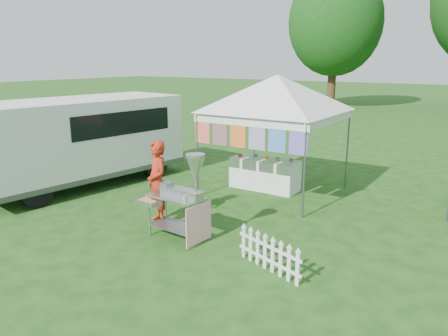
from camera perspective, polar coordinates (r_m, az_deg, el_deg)
The scene contains 8 objects.
ground at distance 8.73m, azimuth -4.11°, elevation -8.66°, with size 120.00×120.00×0.00m, color #174413.
canopy_main at distance 11.03m, azimuth 6.97°, elevation 11.98°, with size 4.24×4.24×3.45m.
tree_left at distance 32.37m, azimuth 14.32°, elevation 18.01°, with size 6.40×6.40×9.53m.
donut_cart at distance 8.16m, azimuth -5.45°, elevation -2.83°, with size 1.28×0.79×1.71m.
vendor at distance 9.18m, azimuth -8.69°, elevation -1.85°, with size 0.64×0.42×1.75m, color #AC2815.
cargo_van at distance 12.56m, azimuth -17.78°, elevation 3.71°, with size 2.98×5.86×2.33m.
picket_fence at distance 7.25m, azimuth 5.87°, elevation -11.14°, with size 1.37×0.49×0.56m.
display_table at distance 11.60m, azimuth 5.33°, elevation -0.79°, with size 1.80×0.70×0.81m, color white.
Camera 1 is at (4.95, -6.36, 3.36)m, focal length 35.00 mm.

